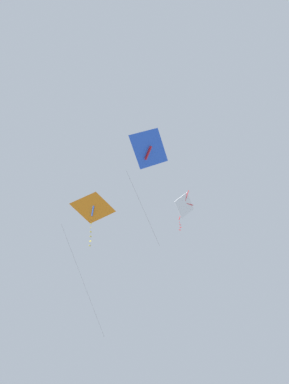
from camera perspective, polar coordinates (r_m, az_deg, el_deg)
kite_delta_near_left at (r=45.28m, az=-4.75°, el=-1.51°), size 2.65×3.51×9.57m
kite_delta_mid_left at (r=33.83m, az=0.32°, el=3.93°), size 2.58×2.81×5.89m
kite_diamond_upper_right at (r=55.25m, az=3.63°, el=-1.22°), size 1.00×2.36×3.54m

